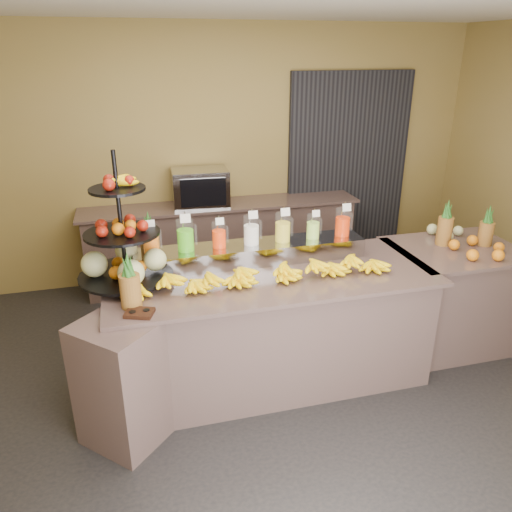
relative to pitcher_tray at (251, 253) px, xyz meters
name	(u,v)px	position (x,y,z in m)	size (l,w,h in m)	color
ground	(281,398)	(0.09, -0.58, -1.01)	(6.00, 6.00, 0.00)	black
room_envelope	(278,137)	(0.27, 0.21, 0.87)	(6.04, 5.02, 2.82)	olive
buffet_counter	(258,331)	(-0.03, -0.32, -0.54)	(2.75, 1.25, 0.93)	#896863
right_counter	(449,296)	(1.79, -0.18, -0.54)	(1.08, 0.88, 0.93)	#896863
back_ledge	(222,242)	(0.09, 1.67, -0.54)	(3.10, 0.55, 0.93)	#896863
pitcher_tray	(251,253)	(0.00, 0.00, 0.00)	(1.85, 0.30, 0.15)	gray
juice_pitcher_orange_a	(151,241)	(-0.78, 0.00, 0.17)	(0.12, 0.13, 0.30)	silver
juice_pitcher_green	(185,237)	(-0.52, 0.00, 0.18)	(0.13, 0.14, 0.32)	silver
juice_pitcher_orange_b	(219,236)	(-0.26, 0.00, 0.17)	(0.11, 0.11, 0.27)	silver
juice_pitcher_milk	(251,232)	(0.00, 0.00, 0.18)	(0.13, 0.13, 0.30)	silver
juice_pitcher_lemon	(283,229)	(0.26, 0.00, 0.18)	(0.13, 0.13, 0.31)	silver
juice_pitcher_lime	(313,228)	(0.52, 0.00, 0.16)	(0.11, 0.11, 0.26)	silver
juice_pitcher_orange_c	(343,224)	(0.78, 0.00, 0.18)	(0.12, 0.13, 0.30)	silver
banana_heap	(262,270)	(-0.01, -0.36, 0.00)	(2.00, 0.18, 0.17)	yellow
fruit_stand	(131,250)	(-0.93, -0.12, 0.17)	(0.75, 0.75, 0.97)	black
condiment_caddy	(140,313)	(-0.92, -0.66, -0.06)	(0.18, 0.13, 0.03)	black
pineapple_left_a	(130,287)	(-0.96, -0.54, 0.07)	(0.14, 0.14, 0.39)	brown
pineapple_left_b	(150,244)	(-0.78, 0.16, 0.09)	(0.15, 0.15, 0.44)	brown
right_fruit_pile	(470,240)	(1.87, -0.22, 0.00)	(0.47, 0.45, 0.25)	brown
oven_warmer	(200,187)	(-0.14, 1.67, 0.12)	(0.60, 0.42, 0.40)	gray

